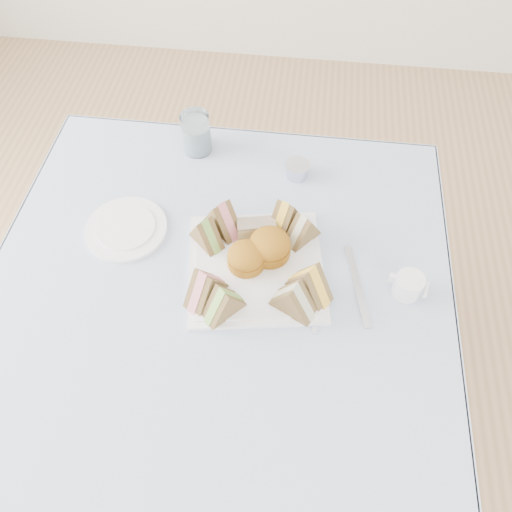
# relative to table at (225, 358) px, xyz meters

# --- Properties ---
(floor) EXTENTS (4.00, 4.00, 0.00)m
(floor) POSITION_rel_table_xyz_m (0.00, 0.00, -0.37)
(floor) COLOR #9E7751
(floor) RESTS_ON ground
(table) EXTENTS (0.90, 0.90, 0.74)m
(table) POSITION_rel_table_xyz_m (0.00, 0.00, 0.00)
(table) COLOR brown
(table) RESTS_ON floor
(tablecloth) EXTENTS (1.02, 1.02, 0.01)m
(tablecloth) POSITION_rel_table_xyz_m (0.00, 0.00, 0.37)
(tablecloth) COLOR #A1B5D3
(tablecloth) RESTS_ON table
(serving_plate) EXTENTS (0.34, 0.34, 0.01)m
(serving_plate) POSITION_rel_table_xyz_m (0.08, 0.06, 0.38)
(serving_plate) COLOR white
(serving_plate) RESTS_ON tablecloth
(sandwich_fl_a) EXTENTS (0.09, 0.11, 0.09)m
(sandwich_fl_a) POSITION_rel_table_xyz_m (-0.02, -0.03, 0.43)
(sandwich_fl_a) COLOR olive
(sandwich_fl_a) RESTS_ON serving_plate
(sandwich_fl_b) EXTENTS (0.09, 0.10, 0.08)m
(sandwich_fl_b) POSITION_rel_table_xyz_m (0.03, -0.06, 0.43)
(sandwich_fl_b) COLOR olive
(sandwich_fl_b) RESTS_ON serving_plate
(sandwich_fr_a) EXTENTS (0.11, 0.10, 0.09)m
(sandwich_fr_a) POSITION_rel_table_xyz_m (0.20, 0.01, 0.43)
(sandwich_fr_a) COLOR olive
(sandwich_fr_a) RESTS_ON serving_plate
(sandwich_fr_b) EXTENTS (0.11, 0.08, 0.09)m
(sandwich_fr_b) POSITION_rel_table_xyz_m (0.17, -0.04, 0.43)
(sandwich_fr_b) COLOR olive
(sandwich_fr_b) RESTS_ON serving_plate
(sandwich_bl_a) EXTENTS (0.09, 0.09, 0.08)m
(sandwich_bl_a) POSITION_rel_table_xyz_m (-0.04, 0.11, 0.43)
(sandwich_bl_a) COLOR olive
(sandwich_bl_a) RESTS_ON serving_plate
(sandwich_bl_b) EXTENTS (0.11, 0.10, 0.09)m
(sandwich_bl_b) POSITION_rel_table_xyz_m (-0.01, 0.15, 0.43)
(sandwich_bl_b) COLOR olive
(sandwich_bl_b) RESTS_ON serving_plate
(sandwich_br_a) EXTENTS (0.09, 0.09, 0.08)m
(sandwich_br_a) POSITION_rel_table_xyz_m (0.17, 0.15, 0.43)
(sandwich_br_a) COLOR olive
(sandwich_br_a) RESTS_ON serving_plate
(sandwich_br_b) EXTENTS (0.08, 0.10, 0.08)m
(sandwich_br_b) POSITION_rel_table_xyz_m (0.13, 0.18, 0.43)
(sandwich_br_b) COLOR olive
(sandwich_br_b) RESTS_ON serving_plate
(scone_left) EXTENTS (0.10, 0.10, 0.06)m
(scone_left) POSITION_rel_table_xyz_m (0.06, 0.06, 0.42)
(scone_left) COLOR #9B601A
(scone_left) RESTS_ON serving_plate
(scone_right) EXTENTS (0.13, 0.13, 0.06)m
(scone_right) POSITION_rel_table_xyz_m (0.11, 0.10, 0.42)
(scone_right) COLOR #9B601A
(scone_right) RESTS_ON serving_plate
(pastry_slice) EXTENTS (0.09, 0.05, 0.04)m
(pastry_slice) POSITION_rel_table_xyz_m (0.07, 0.15, 0.41)
(pastry_slice) COLOR beige
(pastry_slice) RESTS_ON serving_plate
(side_plate) EXTENTS (0.25, 0.25, 0.01)m
(side_plate) POSITION_rel_table_xyz_m (-0.24, 0.13, 0.38)
(side_plate) COLOR white
(side_plate) RESTS_ON tablecloth
(water_glass) EXTENTS (0.07, 0.07, 0.11)m
(water_glass) POSITION_rel_table_xyz_m (-0.12, 0.42, 0.43)
(water_glass) COLOR white
(water_glass) RESTS_ON tablecloth
(tea_strainer) EXTENTS (0.07, 0.07, 0.04)m
(tea_strainer) POSITION_rel_table_xyz_m (0.15, 0.36, 0.39)
(tea_strainer) COLOR silver
(tea_strainer) RESTS_ON tablecloth
(knife) EXTENTS (0.06, 0.21, 0.00)m
(knife) POSITION_rel_table_xyz_m (0.30, 0.04, 0.38)
(knife) COLOR silver
(knife) RESTS_ON tablecloth
(fork) EXTENTS (0.01, 0.19, 0.00)m
(fork) POSITION_rel_table_xyz_m (0.22, 0.01, 0.38)
(fork) COLOR silver
(fork) RESTS_ON tablecloth
(creamer_jug) EXTENTS (0.07, 0.07, 0.05)m
(creamer_jug) POSITION_rel_table_xyz_m (0.41, 0.04, 0.40)
(creamer_jug) COLOR white
(creamer_jug) RESTS_ON tablecloth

